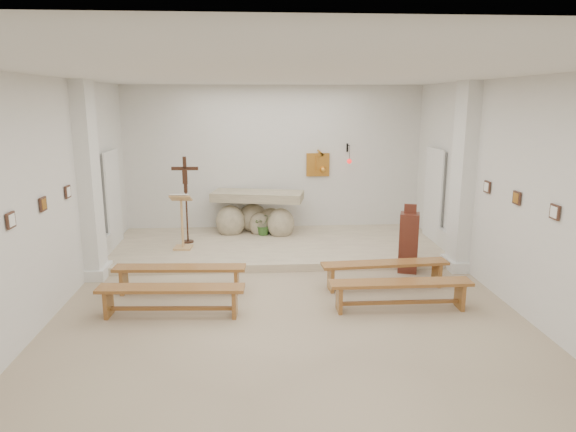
{
  "coord_description": "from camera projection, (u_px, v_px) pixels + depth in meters",
  "views": [
    {
      "loc": [
        -0.49,
        -7.14,
        3.17
      ],
      "look_at": [
        0.11,
        1.6,
        1.17
      ],
      "focal_mm": 32.0,
      "sensor_mm": 36.0,
      "label": 1
    }
  ],
  "objects": [
    {
      "name": "sanctuary_platform",
      "position": [
        277.0,
        246.0,
        11.07
      ],
      "size": [
        6.98,
        3.0,
        0.15
      ],
      "primitive_type": "cube",
      "color": "beige",
      "rests_on": "ground"
    },
    {
      "name": "station_frame_left_mid",
      "position": [
        43.0,
        204.0,
        7.26
      ],
      "size": [
        0.03,
        0.2,
        0.2
      ],
      "primitive_type": "cube",
      "color": "#45291E",
      "rests_on": "wall_left"
    },
    {
      "name": "bench_left_front",
      "position": [
        180.0,
        273.0,
        8.53
      ],
      "size": [
        2.2,
        0.47,
        0.46
      ],
      "rotation": [
        0.0,
        0.0,
        -0.06
      ],
      "color": "olive",
      "rests_on": "ground"
    },
    {
      "name": "wall_right",
      "position": [
        525.0,
        198.0,
        7.52
      ],
      "size": [
        0.02,
        10.0,
        3.5
      ],
      "primitive_type": "cube",
      "color": "silver",
      "rests_on": "ground"
    },
    {
      "name": "lectern",
      "position": [
        182.0,
        221.0,
        10.5
      ],
      "size": [
        0.45,
        0.39,
        1.18
      ],
      "rotation": [
        0.0,
        0.0,
        -0.08
      ],
      "color": "tan",
      "rests_on": "sanctuary_platform"
    },
    {
      "name": "bench_left_second",
      "position": [
        171.0,
        294.0,
        7.61
      ],
      "size": [
        2.2,
        0.48,
        0.46
      ],
      "rotation": [
        0.0,
        0.0,
        -0.06
      ],
      "color": "olive",
      "rests_on": "ground"
    },
    {
      "name": "gold_wall_relief",
      "position": [
        318.0,
        165.0,
        12.21
      ],
      "size": [
        0.55,
        0.04,
        0.55
      ],
      "primitive_type": "cube",
      "color": "orange",
      "rests_on": "wall_back"
    },
    {
      "name": "altar",
      "position": [
        257.0,
        216.0,
        11.82
      ],
      "size": [
        2.17,
        1.2,
        1.06
      ],
      "rotation": [
        0.0,
        0.0,
        -0.21
      ],
      "color": "#C0B193",
      "rests_on": "sanctuary_platform"
    },
    {
      "name": "station_frame_left_rear",
      "position": [
        68.0,
        192.0,
        8.24
      ],
      "size": [
        0.03,
        0.2,
        0.2
      ],
      "primitive_type": "cube",
      "color": "#45291E",
      "rests_on": "wall_left"
    },
    {
      "name": "radiator_left",
      "position": [
        104.0,
        251.0,
        10.02
      ],
      "size": [
        0.1,
        0.85,
        0.52
      ],
      "primitive_type": "cube",
      "color": "silver",
      "rests_on": "ground"
    },
    {
      "name": "station_frame_right_front",
      "position": [
        555.0,
        212.0,
        6.75
      ],
      "size": [
        0.03,
        0.2,
        0.2
      ],
      "primitive_type": "cube",
      "color": "#45291E",
      "rests_on": "wall_right"
    },
    {
      "name": "ground",
      "position": [
        288.0,
        316.0,
        7.68
      ],
      "size": [
        7.0,
        10.0,
        0.0
      ],
      "primitive_type": "cube",
      "color": "#C0AD8B",
      "rests_on": "ground"
    },
    {
      "name": "wall_back",
      "position": [
        274.0,
        161.0,
        12.15
      ],
      "size": [
        7.0,
        0.02,
        3.5
      ],
      "primitive_type": "cube",
      "color": "silver",
      "rests_on": "ground"
    },
    {
      "name": "potted_plant",
      "position": [
        264.0,
        224.0,
        11.66
      ],
      "size": [
        0.54,
        0.5,
        0.5
      ],
      "primitive_type": "imported",
      "rotation": [
        0.0,
        0.0,
        0.28
      ],
      "color": "#346026",
      "rests_on": "sanctuary_platform"
    },
    {
      "name": "station_frame_left_front",
      "position": [
        11.0,
        220.0,
        6.29
      ],
      "size": [
        0.03,
        0.2,
        0.2
      ],
      "primitive_type": "cube",
      "color": "#45291E",
      "rests_on": "wall_left"
    },
    {
      "name": "station_frame_right_mid",
      "position": [
        517.0,
        198.0,
        7.72
      ],
      "size": [
        0.03,
        0.2,
        0.2
      ],
      "primitive_type": "cube",
      "color": "#45291E",
      "rests_on": "wall_right"
    },
    {
      "name": "radiator_right",
      "position": [
        446.0,
        245.0,
        10.47
      ],
      "size": [
        0.1,
        0.85,
        0.52
      ],
      "primitive_type": "cube",
      "color": "silver",
      "rests_on": "ground"
    },
    {
      "name": "bench_right_front",
      "position": [
        385.0,
        269.0,
        8.76
      ],
      "size": [
        2.2,
        0.49,
        0.46
      ],
      "rotation": [
        0.0,
        0.0,
        0.07
      ],
      "color": "olive",
      "rests_on": "ground"
    },
    {
      "name": "station_frame_right_rear",
      "position": [
        487.0,
        187.0,
        8.69
      ],
      "size": [
        0.03,
        0.2,
        0.2
      ],
      "primitive_type": "cube",
      "color": "#45291E",
      "rests_on": "wall_right"
    },
    {
      "name": "sanctuary_lamp",
      "position": [
        349.0,
        159.0,
        11.97
      ],
      "size": [
        0.11,
        0.36,
        0.44
      ],
      "color": "black",
      "rests_on": "wall_back"
    },
    {
      "name": "pilaster_right",
      "position": [
        463.0,
        178.0,
        9.46
      ],
      "size": [
        0.26,
        0.55,
        3.5
      ],
      "primitive_type": "cube",
      "color": "white",
      "rests_on": "ground"
    },
    {
      "name": "wall_left",
      "position": [
        36.0,
        205.0,
        7.06
      ],
      "size": [
        0.02,
        10.0,
        3.5
      ],
      "primitive_type": "cube",
      "color": "silver",
      "rests_on": "ground"
    },
    {
      "name": "ceiling",
      "position": [
        288.0,
        75.0,
        6.91
      ],
      "size": [
        7.0,
        10.0,
        0.02
      ],
      "primitive_type": "cube",
      "color": "silver",
      "rests_on": "wall_back"
    },
    {
      "name": "pilaster_left",
      "position": [
        89.0,
        182.0,
        9.01
      ],
      "size": [
        0.26,
        0.55,
        3.5
      ],
      "primitive_type": "cube",
      "color": "white",
      "rests_on": "ground"
    },
    {
      "name": "donation_pedestal",
      "position": [
        409.0,
        242.0,
        9.56
      ],
      "size": [
        0.44,
        0.44,
        1.3
      ],
      "rotation": [
        0.0,
        0.0,
        -0.31
      ],
      "color": "#5C291A",
      "rests_on": "ground"
    },
    {
      "name": "bench_right_second",
      "position": [
        400.0,
        288.0,
        7.84
      ],
      "size": [
        2.18,
        0.36,
        0.46
      ],
      "rotation": [
        0.0,
        0.0,
        -0.0
      ],
      "color": "olive",
      "rests_on": "ground"
    },
    {
      "name": "crucifix_stand",
      "position": [
        186.0,
        194.0,
        10.86
      ],
      "size": [
        0.56,
        0.24,
        1.85
      ],
      "rotation": [
        0.0,
        0.0,
        -0.05
      ],
      "color": "#3D1E13",
      "rests_on": "sanctuary_platform"
    }
  ]
}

